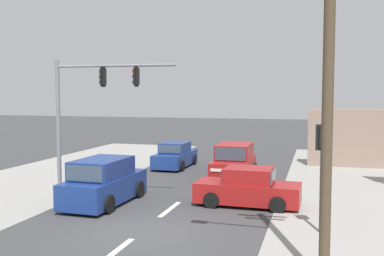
{
  "coord_description": "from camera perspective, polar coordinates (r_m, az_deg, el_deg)",
  "views": [
    {
      "loc": [
        5.5,
        -13.53,
        4.51
      ],
      "look_at": [
        0.63,
        4.0,
        3.15
      ],
      "focal_mm": 42.0,
      "sensor_mm": 36.0,
      "label": 1
    }
  ],
  "objects": [
    {
      "name": "ground_plane",
      "position": [
        15.29,
        -6.45,
        -12.93
      ],
      "size": [
        140.0,
        140.0,
        0.0
      ],
      "primitive_type": "plane",
      "color": "#3A3A3D"
    },
    {
      "name": "lane_dash_near",
      "position": [
        13.55,
        -9.73,
        -15.23
      ],
      "size": [
        0.2,
        2.4,
        0.01
      ],
      "primitive_type": "cube",
      "color": "silver",
      "rests_on": "ground"
    },
    {
      "name": "lane_dash_mid",
      "position": [
        18.0,
        -2.82,
        -10.24
      ],
      "size": [
        0.2,
        2.4,
        0.01
      ],
      "primitive_type": "cube",
      "color": "silver",
      "rests_on": "ground"
    },
    {
      "name": "lane_dash_far",
      "position": [
        22.68,
        1.19,
        -7.2
      ],
      "size": [
        0.2,
        2.4,
        0.01
      ],
      "primitive_type": "cube",
      "color": "silver",
      "rests_on": "ground"
    },
    {
      "name": "kerb_left_verge",
      "position": [
        22.88,
        -22.8,
        -7.41
      ],
      "size": [
        8.0,
        40.0,
        0.02
      ],
      "primitive_type": "cube",
      "color": "gray",
      "rests_on": "ground"
    },
    {
      "name": "utility_pole_foreground_right",
      "position": [
        10.86,
        16.36,
        10.72
      ],
      "size": [
        3.78,
        0.39,
        10.79
      ],
      "color": "#4C3D2B",
      "rests_on": "ground"
    },
    {
      "name": "traffic_signal_mast",
      "position": [
        19.46,
        -13.31,
        3.08
      ],
      "size": [
        5.28,
        0.53,
        6.0
      ],
      "color": "slate",
      "rests_on": "ground"
    },
    {
      "name": "pedestal_signal_right_kerb",
      "position": [
        15.08,
        16.19,
        -3.89
      ],
      "size": [
        0.43,
        0.31,
        3.56
      ],
      "color": "slate",
      "rests_on": "ground"
    },
    {
      "name": "suv_kerbside_parked",
      "position": [
        19.02,
        -11.12,
        -6.81
      ],
      "size": [
        2.19,
        4.6,
        1.9
      ],
      "color": "navy",
      "rests_on": "ground"
    },
    {
      "name": "sedan_crossing_left",
      "position": [
        18.53,
        7.1,
        -7.63
      ],
      "size": [
        4.28,
        1.98,
        1.56
      ],
      "color": "maroon",
      "rests_on": "ground"
    },
    {
      "name": "sedan_oncoming_near",
      "position": [
        27.94,
        -2.16,
        -3.57
      ],
      "size": [
        1.94,
        4.26,
        1.56
      ],
      "color": "navy",
      "rests_on": "ground"
    },
    {
      "name": "suv_receding_far",
      "position": [
        24.02,
        5.35,
        -4.44
      ],
      "size": [
        2.13,
        4.57,
        1.9
      ],
      "color": "maroon",
      "rests_on": "ground"
    }
  ]
}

